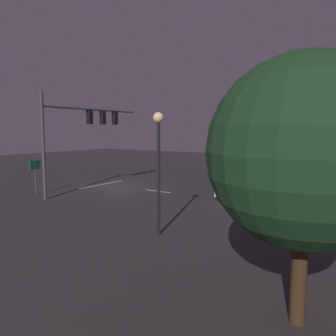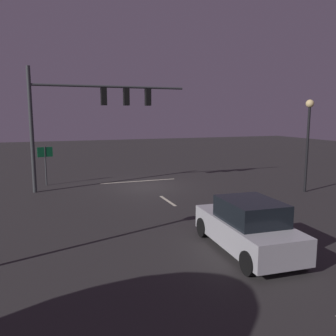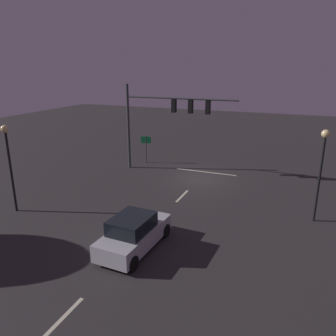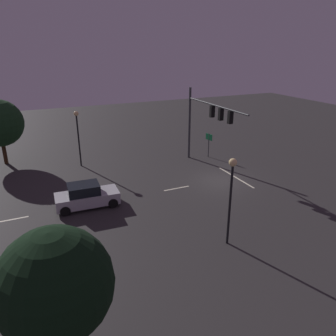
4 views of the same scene
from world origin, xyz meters
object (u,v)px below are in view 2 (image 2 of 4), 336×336
object	(u,v)px
street_lamp_left_kerb	(308,128)
route_sign	(45,157)
traffic_signal_assembly	(91,107)
car_approaching	(248,227)

from	to	relation	value
street_lamp_left_kerb	route_sign	size ratio (longest dim) A/B	2.13
traffic_signal_assembly	route_sign	xyz separation A→B (m)	(2.59, -1.86, -3.04)
street_lamp_left_kerb	car_approaching	bearing A→B (deg)	39.05
traffic_signal_assembly	street_lamp_left_kerb	distance (m)	12.29
route_sign	car_approaching	bearing A→B (deg)	113.65
street_lamp_left_kerb	route_sign	distance (m)	15.49
traffic_signal_assembly	car_approaching	world-z (taller)	traffic_signal_assembly
car_approaching	route_sign	world-z (taller)	route_sign
traffic_signal_assembly	street_lamp_left_kerb	xyz separation A→B (m)	(-11.12, 5.10, -1.19)
route_sign	traffic_signal_assembly	bearing A→B (deg)	144.28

